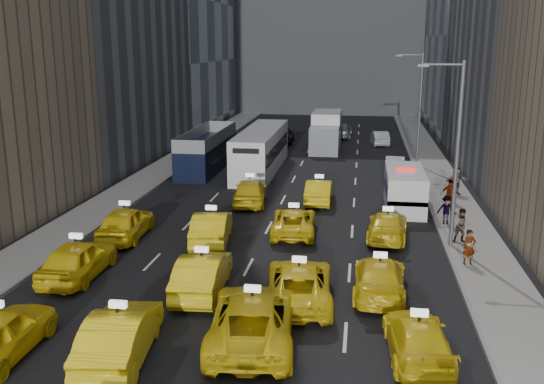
{
  "coord_description": "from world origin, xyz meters",
  "views": [
    {
      "loc": [
        4.79,
        -17.07,
        9.84
      ],
      "look_at": [
        0.18,
        14.0,
        2.0
      ],
      "focal_mm": 40.0,
      "sensor_mm": 36.0,
      "label": 1
    }
  ],
  "objects_px": {
    "city_bus": "(261,150)",
    "box_truck": "(326,132)",
    "nypd_van": "(405,190)",
    "pedestrian_0": "(469,247)",
    "double_decker": "(207,150)"
  },
  "relations": [
    {
      "from": "nypd_van",
      "to": "box_truck",
      "type": "distance_m",
      "value": 20.59
    },
    {
      "from": "city_bus",
      "to": "double_decker",
      "type": "bearing_deg",
      "value": 178.98
    },
    {
      "from": "box_truck",
      "to": "pedestrian_0",
      "type": "xyz_separation_m",
      "value": [
        8.15,
        -29.46,
        -0.75
      ]
    },
    {
      "from": "box_truck",
      "to": "pedestrian_0",
      "type": "height_order",
      "value": "box_truck"
    },
    {
      "from": "box_truck",
      "to": "nypd_van",
      "type": "bearing_deg",
      "value": -65.95
    },
    {
      "from": "double_decker",
      "to": "box_truck",
      "type": "relative_size",
      "value": 1.38
    },
    {
      "from": "city_bus",
      "to": "pedestrian_0",
      "type": "relative_size",
      "value": 7.81
    },
    {
      "from": "city_bus",
      "to": "box_truck",
      "type": "relative_size",
      "value": 1.61
    },
    {
      "from": "nypd_van",
      "to": "box_truck",
      "type": "height_order",
      "value": "box_truck"
    },
    {
      "from": "double_decker",
      "to": "pedestrian_0",
      "type": "height_order",
      "value": "double_decker"
    },
    {
      "from": "pedestrian_0",
      "to": "double_decker",
      "type": "bearing_deg",
      "value": 115.52
    },
    {
      "from": "double_decker",
      "to": "city_bus",
      "type": "xyz_separation_m",
      "value": [
        4.3,
        -0.02,
        0.08
      ]
    },
    {
      "from": "city_bus",
      "to": "box_truck",
      "type": "distance_m",
      "value": 11.13
    },
    {
      "from": "double_decker",
      "to": "box_truck",
      "type": "distance_m",
      "value": 13.42
    },
    {
      "from": "nypd_van",
      "to": "double_decker",
      "type": "distance_m",
      "value": 17.47
    }
  ]
}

